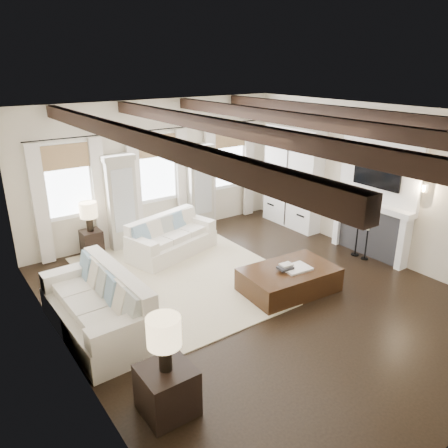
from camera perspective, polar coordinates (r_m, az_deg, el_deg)
ground at (r=8.00m, az=4.31°, el=-9.42°), size 7.50×7.50×0.00m
room_shell at (r=8.37m, az=4.71°, el=5.95°), size 6.54×7.54×3.22m
area_rug at (r=8.74m, az=-4.93°, el=-6.62°), size 3.46×4.29×0.02m
sofa_back at (r=9.60m, az=-7.05°, el=-1.96°), size 2.13×1.37×0.84m
sofa_left at (r=7.12m, az=-15.84°, el=-10.51°), size 1.10×2.32×0.98m
ottoman at (r=8.15m, az=8.46°, el=-7.21°), size 1.77×1.19×0.45m
tray at (r=8.04m, az=9.43°, el=-5.72°), size 0.53×0.42×0.04m
book_lower at (r=7.94m, az=8.00°, el=-5.69°), size 0.27×0.22×0.04m
book_upper at (r=7.98m, az=8.15°, el=-5.28°), size 0.23×0.19×0.03m
side_table_front at (r=5.60m, az=-7.44°, el=-20.69°), size 0.61×0.61×0.61m
lamp_front at (r=5.13m, az=-7.85°, el=-14.15°), size 0.40×0.40×0.69m
side_table_back at (r=9.78m, az=-16.85°, el=-2.53°), size 0.41×0.41×0.61m
lamp_back at (r=9.53m, az=-17.29°, el=1.54°), size 0.37×0.37×0.63m
candlestick_near at (r=9.74m, az=18.06°, el=-2.67°), size 0.15×0.15×0.76m
candlestick_far at (r=9.87m, az=16.92°, el=-2.05°), size 0.17×0.17×0.84m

